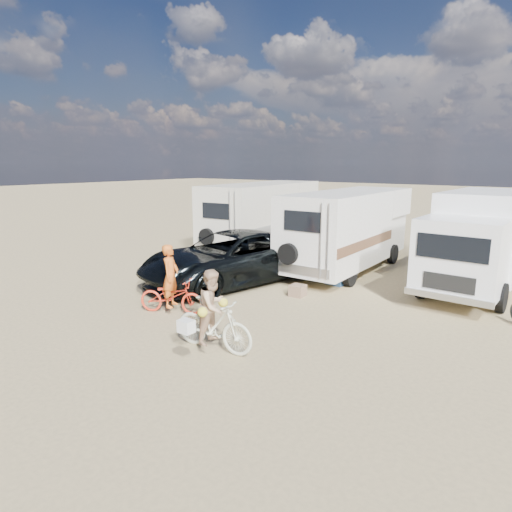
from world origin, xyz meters
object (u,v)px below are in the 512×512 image
Objects in this scene: rider_man at (171,283)px; crate at (298,291)px; bike_man at (171,296)px; cooler at (336,277)px; dark_suv at (231,258)px; rv_main at (348,231)px; rider_woman at (213,315)px; box_truck at (479,242)px; rv_left at (262,217)px; bike_woman at (214,325)px.

crate is (1.81, 3.16, -0.63)m from rider_man.
cooler is at bearing -47.49° from bike_man.
bike_man is (0.62, -3.06, -0.38)m from dark_suv.
rv_main reaches higher than rider_woman.
box_truck is at bearing -63.91° from bike_man.
dark_suv is 3.13m from rider_man.
dark_suv is 3.70× the size of rider_man.
bike_man is (2.98, -7.95, -1.00)m from rv_left.
crate is at bearing -50.91° from rv_left.
rv_left is 4.35× the size of rider_woman.
box_truck is 4.30m from cooler.
rv_main is 4.46m from dark_suv.
bike_woman is at bearing -137.67° from rider_man.
box_truck is 1.03× the size of dark_suv.
box_truck reaches higher than crate.
rider_man is (-1.54, -6.93, -0.59)m from rv_main.
cooler is at bearing 79.97° from crate.
rider_man reaches higher than bike_woman.
bike_woman is 4.25m from crate.
rider_woman is (3.02, -4.10, -0.06)m from dark_suv.
rv_left is 6.89m from crate.
rv_main is 7.16m from bike_man.
dark_suv is at bearing -12.72° from rider_man.
bike_man is 5.38m from cooler.
rv_left reaches higher than bike_man.
rider_man is 3.91× the size of crate.
bike_woman is at bearing -111.44° from box_truck.
rider_woman is (2.39, -1.04, -0.04)m from rider_man.
bike_man is 2.63m from rider_woman.
bike_man is at bearing -65.50° from dark_suv.
box_truck is at bearing 34.90° from cooler.
bike_man is at bearing -103.62° from rv_main.
dark_suv is 10.29× the size of cooler.
bike_woman is 4.51× the size of crate.
rv_left is at bearing 155.66° from cooler.
crate is (-0.58, 4.19, -0.60)m from rider_woman.
crate is (-3.93, -3.76, -1.29)m from box_truck.
rider_woman is at bearing -82.06° from crate.
rv_main is 3.54× the size of bike_woman.
dark_suv is 14.47× the size of crate.
rider_woman reaches higher than bike_woman.
crate is at bearing -54.01° from rider_man.
crate is at bearing -87.02° from rv_main.
rv_left is 6.04m from cooler.
dark_suv is (-2.16, -3.86, -0.57)m from rv_main.
dark_suv is 5.09m from rider_woman.
bike_man reaches higher than crate.
cooler is (0.58, -1.99, -1.16)m from rv_main.
rider_man is 5.40m from cooler.
rider_man is (0.62, -3.06, -0.02)m from dark_suv.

